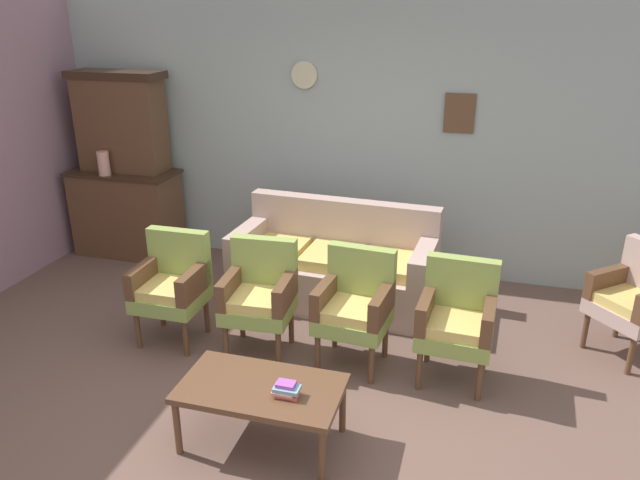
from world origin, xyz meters
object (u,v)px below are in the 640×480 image
object	(u,v)px
vase_on_cabinet	(104,163)
coffee_table	(261,392)
armchair_by_doorway	(172,283)
book_stack_on_table	(286,390)
floral_couch	(334,268)
wingback_chair_by_fireplace	(637,297)
armchair_row_middle	(457,317)
armchair_near_couch_end	(260,293)
side_cabinet	(128,212)
armchair_near_cabinet	(355,303)

from	to	relation	value
vase_on_cabinet	coffee_table	bearing A→B (deg)	-41.95
armchair_by_doorway	book_stack_on_table	size ratio (longest dim) A/B	5.55
floral_couch	book_stack_on_table	xyz separation A→B (m)	(0.25, -2.09, 0.14)
coffee_table	wingback_chair_by_fireplace	bearing A→B (deg)	36.43
vase_on_cabinet	book_stack_on_table	world-z (taller)	vase_on_cabinet
wingback_chair_by_fireplace	coffee_table	size ratio (longest dim) A/B	0.90
armchair_by_doorway	book_stack_on_table	xyz separation A→B (m)	(1.34, -1.07, -0.04)
armchair_row_middle	armchair_by_doorway	bearing A→B (deg)	-178.80
floral_couch	armchair_near_couch_end	bearing A→B (deg)	-109.05
floral_couch	armchair_by_doorway	size ratio (longest dim) A/B	2.06
side_cabinet	armchair_by_doorway	distance (m)	2.06
side_cabinet	armchair_near_couch_end	size ratio (longest dim) A/B	1.28
floral_couch	wingback_chair_by_fireplace	bearing A→B (deg)	-6.10
armchair_near_couch_end	wingback_chair_by_fireplace	size ratio (longest dim) A/B	1.00
side_cabinet	armchair_by_doorway	size ratio (longest dim) A/B	1.28
armchair_row_middle	armchair_near_cabinet	bearing A→B (deg)	179.52
armchair_by_doorway	armchair_near_couch_end	distance (m)	0.75
floral_couch	book_stack_on_table	bearing A→B (deg)	-83.23
armchair_near_cabinet	armchair_row_middle	distance (m)	0.75
armchair_near_couch_end	armchair_near_cabinet	size ratio (longest dim) A/B	1.00
armchair_by_doorway	coffee_table	xyz separation A→B (m)	(1.15, -1.02, -0.12)
armchair_by_doorway	book_stack_on_table	world-z (taller)	armchair_by_doorway
floral_couch	armchair_row_middle	size ratio (longest dim) A/B	2.06
wingback_chair_by_fireplace	book_stack_on_table	world-z (taller)	wingback_chair_by_fireplace
coffee_table	side_cabinet	bearing A→B (deg)	134.97
side_cabinet	coffee_table	distance (m)	3.59
armchair_by_doorway	wingback_chair_by_fireplace	xyz separation A→B (m)	(3.56, 0.76, 0.00)
wingback_chair_by_fireplace	book_stack_on_table	size ratio (longest dim) A/B	5.55
armchair_near_cabinet	book_stack_on_table	world-z (taller)	armchair_near_cabinet
book_stack_on_table	floral_couch	bearing A→B (deg)	96.77
vase_on_cabinet	side_cabinet	bearing A→B (deg)	63.33
side_cabinet	floral_couch	distance (m)	2.53
armchair_by_doorway	book_stack_on_table	bearing A→B (deg)	-38.69
armchair_near_couch_end	wingback_chair_by_fireplace	bearing A→B (deg)	14.55
vase_on_cabinet	armchair_near_couch_end	size ratio (longest dim) A/B	0.28
floral_couch	armchair_by_doorway	xyz separation A→B (m)	(-1.09, -1.02, 0.17)
armchair_by_doorway	armchair_near_cabinet	distance (m)	1.50
side_cabinet	vase_on_cabinet	world-z (taller)	vase_on_cabinet
vase_on_cabinet	coffee_table	xyz separation A→B (m)	(2.63, -2.36, -0.68)
side_cabinet	armchair_row_middle	distance (m)	3.92
coffee_table	book_stack_on_table	xyz separation A→B (m)	(0.18, -0.05, 0.09)
armchair_near_cabinet	armchair_row_middle	xyz separation A→B (m)	(0.75, -0.01, 0.00)
coffee_table	book_stack_on_table	distance (m)	0.21
side_cabinet	armchair_row_middle	xyz separation A→B (m)	(3.63, -1.47, 0.03)
floral_couch	armchair_near_cabinet	world-z (taller)	same
side_cabinet	armchair_near_cabinet	xyz separation A→B (m)	(2.88, -1.47, 0.03)
armchair_near_cabinet	book_stack_on_table	size ratio (longest dim) A/B	5.55
vase_on_cabinet	armchair_near_cabinet	size ratio (longest dim) A/B	0.28
vase_on_cabinet	armchair_row_middle	world-z (taller)	vase_on_cabinet
floral_couch	coffee_table	distance (m)	2.04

